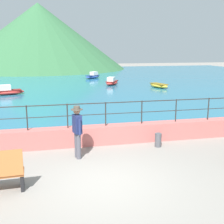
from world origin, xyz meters
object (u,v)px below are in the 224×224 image
at_px(boat_5, 8,91).
at_px(person_walking, 77,129).
at_px(bollard, 158,140).
at_px(boat_3, 159,85).
at_px(boat_0, 93,76).
at_px(boat_6, 112,82).

bearing_deg(boat_5, person_walking, -74.75).
xyz_separation_m(person_walking, bollard, (3.00, 0.47, -0.72)).
distance_m(boat_3, boat_5, 12.91).
distance_m(person_walking, boat_5, 14.67).
relative_size(boat_0, boat_3, 0.94).
distance_m(boat_0, boat_5, 13.63).
bearing_deg(boat_5, bollard, -63.37).
xyz_separation_m(boat_0, boat_6, (0.85, -6.53, 0.00)).
relative_size(person_walking, boat_0, 0.76).
bearing_deg(boat_0, bollard, -93.35).
relative_size(bollard, boat_0, 0.22).
relative_size(person_walking, boat_6, 0.72).
bearing_deg(boat_6, boat_0, 97.45).
bearing_deg(boat_0, person_walking, -100.07).
bearing_deg(person_walking, boat_5, 105.25).
relative_size(person_walking, bollard, 3.45).
bearing_deg(boat_5, boat_0, 52.58).
xyz_separation_m(boat_0, boat_5, (-8.29, -10.83, 0.00)).
bearing_deg(bollard, boat_0, 86.65).
bearing_deg(boat_3, person_walking, -120.18).
relative_size(bollard, boat_6, 0.21).
xyz_separation_m(person_walking, boat_6, (5.29, 18.43, -0.65)).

